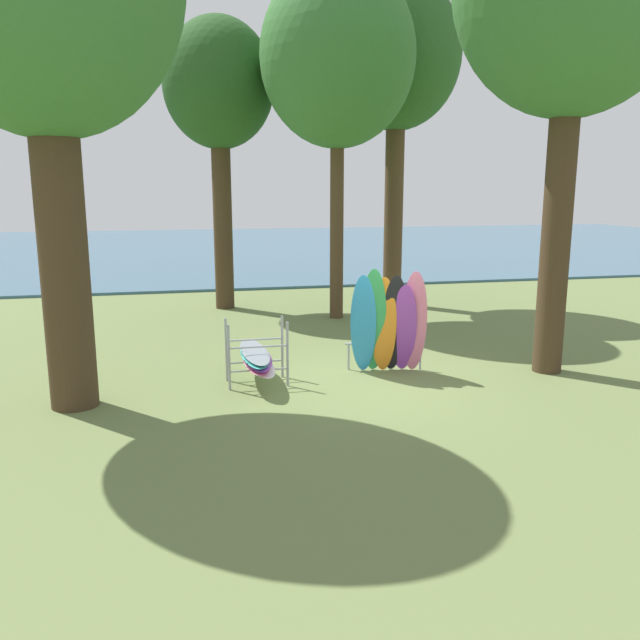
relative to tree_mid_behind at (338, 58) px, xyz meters
name	(u,v)px	position (x,y,z in m)	size (l,w,h in m)	color
ground_plane	(369,381)	(-0.93, -6.25, -7.17)	(80.00, 80.00, 0.00)	olive
lake_water	(232,247)	(-0.93, 23.63, -7.12)	(80.00, 36.00, 0.10)	#38607A
tree_mid_behind	(338,58)	(0.00, 0.00, 0.00)	(4.23, 4.23, 9.65)	#4C3823
tree_far_left_back	(219,89)	(-3.05, 2.27, -0.59)	(3.30, 3.30, 8.65)	#42301E
tree_far_right_back	(397,60)	(2.30, 1.73, 0.36)	(3.88, 3.88, 9.91)	#4C3823
leaning_board_pile	(388,324)	(-0.40, -5.80, -6.16)	(1.65, 0.81, 2.18)	#2D8ED1
board_storage_rack	(256,357)	(-3.10, -5.94, -6.65)	(1.15, 2.12, 1.25)	#9EA0A5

